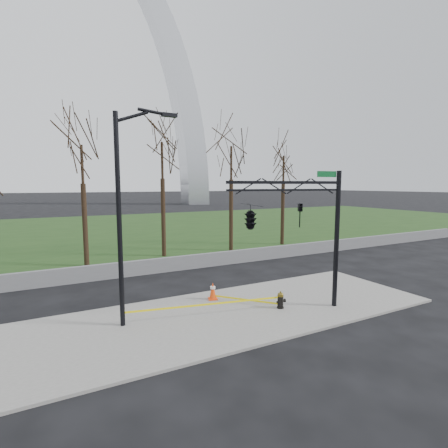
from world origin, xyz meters
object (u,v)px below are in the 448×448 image
traffic_cone (213,291)px  street_light (125,204)px  fire_hydrant (281,300)px  traffic_signal_mast (268,216)px

traffic_cone → street_light: (-4.08, -1.04, 4.20)m
street_light → fire_hydrant: bearing=-13.0°
fire_hydrant → street_light: bearing=173.5°
fire_hydrant → traffic_cone: size_ratio=0.93×
street_light → traffic_signal_mast: street_light is taller
fire_hydrant → traffic_signal_mast: (-0.90, -0.25, 3.71)m
street_light → traffic_signal_mast: size_ratio=1.37×
fire_hydrant → traffic_signal_mast: size_ratio=0.12×
traffic_cone → street_light: street_light is taller
fire_hydrant → street_light: 7.62m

